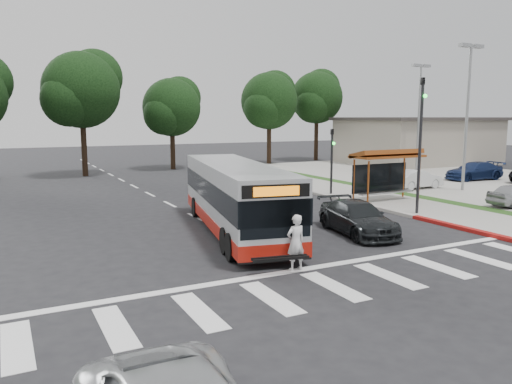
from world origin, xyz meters
TOP-DOWN VIEW (x-y plane):
  - ground at (0.00, 0.00)m, footprint 140.00×140.00m
  - sidewalk_east at (11.00, 8.00)m, footprint 4.00×40.00m
  - curb_east at (9.00, 8.00)m, footprint 0.30×40.00m
  - curb_east_red at (9.00, -2.00)m, footprint 0.32×6.00m
  - parking_lot at (23.00, 10.00)m, footprint 18.00×36.00m
  - commercial_building at (30.00, 22.00)m, footprint 14.00×10.00m
  - building_roof_cap at (30.00, 22.00)m, footprint 14.60×10.60m
  - crosswalk_ladder at (0.00, -5.00)m, footprint 18.00×2.60m
  - bus_shelter at (10.80, 5.10)m, footprint 4.20×1.60m
  - traffic_signal_ne_tall at (9.60, 1.49)m, footprint 0.18×0.37m
  - traffic_signal_ne_short at (9.60, 8.49)m, footprint 0.18×0.37m
  - lot_light_front at (18.00, 6.00)m, footprint 1.90×0.35m
  - lot_light_mid at (24.00, 16.00)m, footprint 1.90×0.35m
  - tree_ne_a at (16.08, 28.06)m, footprint 6.16×5.74m
  - tree_ne_b at (23.08, 30.06)m, footprint 6.16×5.74m
  - tree_north_a at (-1.92, 26.07)m, footprint 6.60×6.15m
  - tree_north_b at (6.07, 28.06)m, footprint 5.72×5.33m
  - transit_bus at (0.40, 2.38)m, footprint 4.50×11.12m
  - pedestrian at (-0.15, -3.21)m, footprint 0.66×0.46m
  - dark_sedan at (4.64, -0.20)m, footprint 2.58×4.76m
  - parked_car_1 at (15.93, 7.90)m, footprint 3.77×1.46m
  - parked_car_3 at (23.11, 9.35)m, footprint 4.70×2.27m

SIDE VIEW (x-z plane):
  - ground at x=0.00m, z-range 0.00..0.00m
  - crosswalk_ladder at x=0.00m, z-range 0.00..0.01m
  - parking_lot at x=23.00m, z-range 0.00..0.10m
  - sidewalk_east at x=11.00m, z-range 0.00..0.12m
  - curb_east at x=9.00m, z-range 0.00..0.15m
  - curb_east_red at x=9.00m, z-range 0.00..0.15m
  - dark_sedan at x=4.64m, z-range 0.00..1.31m
  - parked_car_1 at x=15.93m, z-range 0.10..1.32m
  - parked_car_3 at x=23.11m, z-range 0.10..1.42m
  - pedestrian at x=-0.15m, z-range 0.00..1.74m
  - transit_bus at x=0.40m, z-range 0.00..2.81m
  - commercial_building at x=30.00m, z-range 0.00..4.40m
  - bus_shelter at x=10.80m, z-range 0.92..3.78m
  - traffic_signal_ne_short at x=9.60m, z-range 0.48..4.48m
  - traffic_signal_ne_tall at x=9.60m, z-range 0.63..7.13m
  - building_roof_cap at x=30.00m, z-range 4.40..4.70m
  - tree_north_b at x=6.07m, z-range 1.45..9.88m
  - lot_light_front at x=18.00m, z-range 1.40..10.41m
  - lot_light_mid at x=24.00m, z-range 1.40..10.41m
  - tree_ne_a at x=16.08m, z-range 1.74..11.04m
  - tree_ne_b at x=23.08m, z-range 1.91..11.93m
  - tree_north_a at x=-1.92m, z-range 1.84..12.01m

